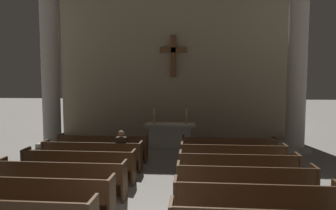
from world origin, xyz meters
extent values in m
cube|color=#422B19|center=(-2.22, 1.14, 0.42)|extent=(3.07, 0.40, 0.05)
cube|color=#422B19|center=(-2.22, 0.92, 0.70)|extent=(3.07, 0.05, 0.50)
cube|color=#422B19|center=(-2.22, 1.32, 0.20)|extent=(3.07, 0.04, 0.40)
cube|color=#422B19|center=(-0.65, 1.12, 0.47)|extent=(0.06, 0.50, 0.95)
cube|color=#422B19|center=(-2.22, 2.28, 0.42)|extent=(3.07, 0.40, 0.05)
cube|color=#422B19|center=(-2.22, 2.06, 0.70)|extent=(3.07, 0.05, 0.50)
cube|color=#422B19|center=(-2.22, 2.46, 0.20)|extent=(3.07, 0.04, 0.40)
cube|color=#422B19|center=(-0.65, 2.26, 0.47)|extent=(0.06, 0.50, 0.95)
cube|color=#422B19|center=(-3.78, 2.26, 0.47)|extent=(0.06, 0.50, 0.95)
cube|color=#422B19|center=(-2.22, 3.43, 0.42)|extent=(3.07, 0.40, 0.05)
cube|color=#422B19|center=(-2.22, 3.20, 0.70)|extent=(3.07, 0.05, 0.50)
cube|color=#422B19|center=(-2.22, 3.61, 0.20)|extent=(3.07, 0.04, 0.40)
cube|color=#422B19|center=(-0.65, 3.41, 0.47)|extent=(0.06, 0.50, 0.95)
cube|color=#422B19|center=(-3.78, 3.41, 0.47)|extent=(0.06, 0.50, 0.95)
cube|color=#422B19|center=(-2.22, 4.57, 0.42)|extent=(3.07, 0.40, 0.05)
cube|color=#422B19|center=(-2.22, 4.34, 0.70)|extent=(3.07, 0.05, 0.50)
cube|color=#422B19|center=(-2.22, 4.75, 0.20)|extent=(3.07, 0.04, 0.40)
cube|color=#422B19|center=(-0.65, 4.55, 0.47)|extent=(0.06, 0.50, 0.95)
cube|color=#422B19|center=(-3.78, 4.55, 0.47)|extent=(0.06, 0.50, 0.95)
cube|color=#422B19|center=(-2.22, 5.71, 0.42)|extent=(3.07, 0.40, 0.05)
cube|color=#422B19|center=(-2.22, 5.48, 0.70)|extent=(3.07, 0.05, 0.50)
cube|color=#422B19|center=(-2.22, 5.89, 0.20)|extent=(3.07, 0.04, 0.40)
cube|color=#422B19|center=(-0.65, 5.69, 0.47)|extent=(0.06, 0.50, 0.95)
cube|color=#422B19|center=(-3.78, 5.69, 0.47)|extent=(0.06, 0.50, 0.95)
cube|color=#422B19|center=(2.22, 1.14, 0.42)|extent=(3.07, 0.40, 0.05)
cube|color=#422B19|center=(2.22, 0.92, 0.70)|extent=(3.07, 0.05, 0.50)
cube|color=#422B19|center=(0.65, 1.12, 0.47)|extent=(0.06, 0.50, 0.95)
cube|color=#422B19|center=(2.22, 2.28, 0.42)|extent=(3.07, 0.40, 0.05)
cube|color=#422B19|center=(2.22, 2.06, 0.70)|extent=(3.07, 0.05, 0.50)
cube|color=#422B19|center=(2.22, 2.46, 0.20)|extent=(3.07, 0.04, 0.40)
cube|color=#422B19|center=(0.65, 2.26, 0.47)|extent=(0.06, 0.50, 0.95)
cube|color=#422B19|center=(3.78, 2.26, 0.47)|extent=(0.06, 0.50, 0.95)
cube|color=#422B19|center=(2.22, 3.43, 0.42)|extent=(3.07, 0.40, 0.05)
cube|color=#422B19|center=(2.22, 3.20, 0.70)|extent=(3.07, 0.05, 0.50)
cube|color=#422B19|center=(2.22, 3.61, 0.20)|extent=(3.07, 0.04, 0.40)
cube|color=#422B19|center=(0.65, 3.41, 0.47)|extent=(0.06, 0.50, 0.95)
cube|color=#422B19|center=(3.78, 3.41, 0.47)|extent=(0.06, 0.50, 0.95)
cube|color=#422B19|center=(2.22, 4.57, 0.42)|extent=(3.07, 0.40, 0.05)
cube|color=#422B19|center=(2.22, 4.34, 0.70)|extent=(3.07, 0.05, 0.50)
cube|color=#422B19|center=(2.22, 4.75, 0.20)|extent=(3.07, 0.04, 0.40)
cube|color=#422B19|center=(0.65, 4.55, 0.47)|extent=(0.06, 0.50, 0.95)
cube|color=#422B19|center=(3.78, 4.55, 0.47)|extent=(0.06, 0.50, 0.95)
cube|color=#422B19|center=(2.22, 5.71, 0.42)|extent=(3.07, 0.40, 0.05)
cube|color=#422B19|center=(2.22, 5.48, 0.70)|extent=(3.07, 0.05, 0.50)
cube|color=#422B19|center=(2.22, 5.89, 0.20)|extent=(3.07, 0.04, 0.40)
cube|color=#422B19|center=(0.65, 5.69, 0.47)|extent=(0.06, 0.50, 0.95)
cube|color=#422B19|center=(3.78, 5.69, 0.47)|extent=(0.06, 0.50, 0.95)
cube|color=#ADA89E|center=(-5.11, 7.80, 0.10)|extent=(1.04, 1.04, 0.20)
cylinder|color=#ADA89E|center=(-5.11, 7.80, 3.27)|extent=(0.75, 0.75, 6.54)
cube|color=#ADA89E|center=(5.11, 7.80, 0.10)|extent=(1.04, 1.04, 0.20)
cylinder|color=#ADA89E|center=(5.11, 7.80, 3.27)|extent=(0.75, 0.75, 6.54)
cube|color=#A8A399|center=(0.00, 8.20, 0.44)|extent=(1.76, 0.72, 0.88)
cube|color=#A8A399|center=(0.00, 8.20, 0.94)|extent=(2.20, 0.90, 0.12)
cube|color=silver|center=(0.00, 8.20, 1.00)|extent=(2.09, 0.86, 0.01)
cylinder|color=#B79338|center=(-0.70, 8.20, 1.02)|extent=(0.16, 0.16, 0.02)
cylinder|color=#B79338|center=(-0.70, 8.20, 1.19)|extent=(0.07, 0.07, 0.36)
cylinder|color=silver|center=(-0.70, 8.20, 1.52)|extent=(0.04, 0.04, 0.30)
cylinder|color=#B79338|center=(0.70, 8.20, 1.02)|extent=(0.16, 0.16, 0.02)
cylinder|color=#B79338|center=(0.70, 8.20, 1.19)|extent=(0.07, 0.07, 0.36)
cylinder|color=silver|center=(0.70, 8.20, 1.52)|extent=(0.04, 0.04, 0.30)
cube|color=gray|center=(0.00, 10.41, 3.66)|extent=(11.41, 0.25, 7.33)
cube|color=brown|center=(0.00, 10.16, 4.03)|extent=(0.24, 0.24, 2.02)
cube|color=brown|center=(0.00, 10.16, 4.33)|extent=(1.29, 0.24, 0.24)
cube|color=#26262B|center=(-1.25, 4.75, 0.23)|extent=(0.24, 0.14, 0.45)
cube|color=#26262B|center=(-1.25, 4.62, 0.51)|extent=(0.28, 0.36, 0.12)
cube|color=#2D2319|center=(-1.25, 4.49, 0.84)|extent=(0.32, 0.20, 0.54)
sphere|color=#9E7051|center=(-1.25, 4.49, 1.22)|extent=(0.20, 0.20, 0.20)
camera|label=1|loc=(1.01, -4.80, 2.93)|focal=32.56mm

